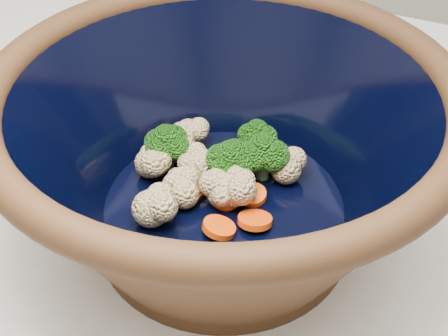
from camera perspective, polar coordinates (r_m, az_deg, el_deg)
The scene contains 2 objects.
mixing_bowl at distance 0.54m, azimuth -0.00°, elevation 1.38°, with size 0.45×0.45×0.17m.
vegetable_pile at distance 0.58m, azimuth -1.10°, elevation 0.05°, with size 0.15×0.20×0.05m.
Camera 1 is at (0.17, -0.31, 1.33)m, focal length 50.00 mm.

